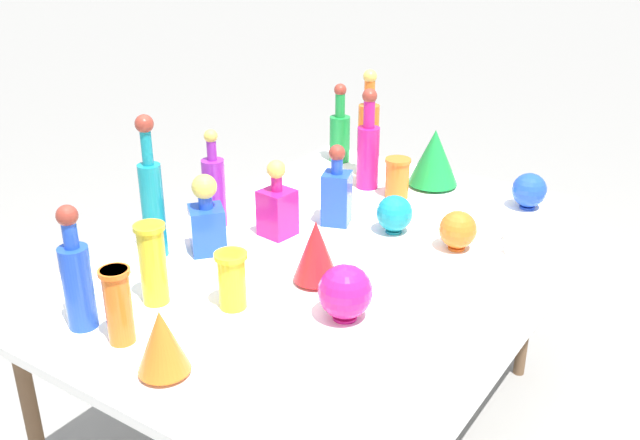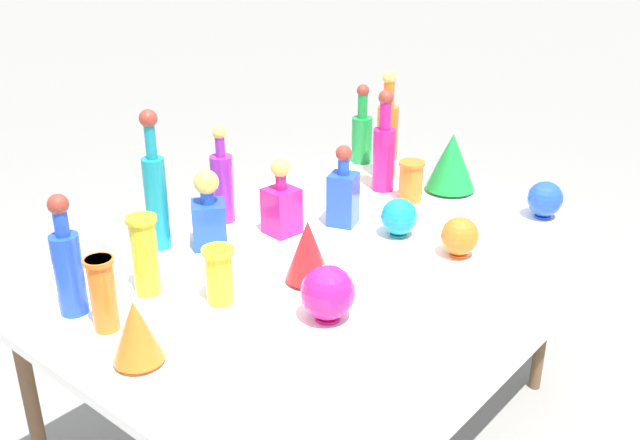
# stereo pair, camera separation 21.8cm
# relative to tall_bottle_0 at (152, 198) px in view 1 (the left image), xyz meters

# --- Properties ---
(ground_plane) EXTENTS (40.00, 40.00, 0.00)m
(ground_plane) POSITION_rel_tall_bottle_0_xyz_m (0.31, -0.40, -0.95)
(ground_plane) COLOR gray
(display_table) EXTENTS (1.76, 1.11, 0.76)m
(display_table) POSITION_rel_tall_bottle_0_xyz_m (0.31, -0.44, -0.25)
(display_table) COLOR white
(display_table) RESTS_ON ground
(tall_bottle_0) EXTENTS (0.07, 0.07, 0.44)m
(tall_bottle_0) POSITION_rel_tall_bottle_0_xyz_m (0.00, 0.00, 0.00)
(tall_bottle_0) COLOR teal
(tall_bottle_0) RESTS_ON display_table
(tall_bottle_1) EXTENTS (0.08, 0.08, 0.33)m
(tall_bottle_1) POSITION_rel_tall_bottle_0_xyz_m (0.27, -0.00, -0.05)
(tall_bottle_1) COLOR purple
(tall_bottle_1) RESTS_ON display_table
(tall_bottle_2) EXTENTS (0.07, 0.07, 0.34)m
(tall_bottle_2) POSITION_rel_tall_bottle_0_xyz_m (-0.39, -0.14, -0.05)
(tall_bottle_2) COLOR blue
(tall_bottle_2) RESTS_ON display_table
(tall_bottle_3) EXTENTS (0.08, 0.08, 0.42)m
(tall_bottle_3) POSITION_rel_tall_bottle_0_xyz_m (0.96, -0.18, -0.01)
(tall_bottle_3) COLOR orange
(tall_bottle_3) RESTS_ON display_table
(tall_bottle_4) EXTENTS (0.08, 0.08, 0.33)m
(tall_bottle_4) POSITION_rel_tall_bottle_0_xyz_m (1.05, 0.00, -0.06)
(tall_bottle_4) COLOR #198C38
(tall_bottle_4) RESTS_ON display_table
(tall_bottle_5) EXTENTS (0.08, 0.08, 0.38)m
(tall_bottle_5) POSITION_rel_tall_bottle_0_xyz_m (0.85, -0.25, -0.03)
(tall_bottle_5) COLOR #C61972
(tall_bottle_5) RESTS_ON display_table
(square_decanter_0) EXTENTS (0.15, 0.15, 0.25)m
(square_decanter_0) POSITION_rel_tall_bottle_0_xyz_m (0.11, -0.11, -0.08)
(square_decanter_0) COLOR blue
(square_decanter_0) RESTS_ON display_table
(square_decanter_1) EXTENTS (0.11, 0.11, 0.26)m
(square_decanter_1) POSITION_rel_tall_bottle_0_xyz_m (0.32, -0.22, -0.09)
(square_decanter_1) COLOR #C61972
(square_decanter_1) RESTS_ON display_table
(square_decanter_2) EXTENTS (0.11, 0.11, 0.28)m
(square_decanter_2) POSITION_rel_tall_bottle_0_xyz_m (0.51, -0.33, -0.08)
(square_decanter_2) COLOR blue
(square_decanter_2) RESTS_ON display_table
(slender_vase_0) EXTENTS (0.08, 0.08, 0.20)m
(slender_vase_0) POSITION_rel_tall_bottle_0_xyz_m (-0.39, -0.28, -0.08)
(slender_vase_0) COLOR orange
(slender_vase_0) RESTS_ON display_table
(slender_vase_1) EXTENTS (0.08, 0.08, 0.23)m
(slender_vase_1) POSITION_rel_tall_bottle_0_xyz_m (-0.20, -0.21, -0.06)
(slender_vase_1) COLOR yellow
(slender_vase_1) RESTS_ON display_table
(slender_vase_2) EXTENTS (0.09, 0.09, 0.15)m
(slender_vase_2) POSITION_rel_tall_bottle_0_xyz_m (0.83, -0.39, -0.11)
(slender_vase_2) COLOR orange
(slender_vase_2) RESTS_ON display_table
(slender_vase_3) EXTENTS (0.09, 0.09, 0.16)m
(slender_vase_3) POSITION_rel_tall_bottle_0_xyz_m (-0.11, -0.39, -0.10)
(slender_vase_3) COLOR yellow
(slender_vase_3) RESTS_ON display_table
(fluted_vase_0) EXTENTS (0.19, 0.19, 0.22)m
(fluted_vase_0) POSITION_rel_tall_bottle_0_xyz_m (1.00, -0.45, -0.07)
(fluted_vase_0) COLOR #198C38
(fluted_vase_0) RESTS_ON display_table
(fluted_vase_1) EXTENTS (0.13, 0.13, 0.19)m
(fluted_vase_1) POSITION_rel_tall_bottle_0_xyz_m (0.13, -0.50, -0.09)
(fluted_vase_1) COLOR red
(fluted_vase_1) RESTS_ON display_table
(fluted_vase_2) EXTENTS (0.12, 0.12, 0.17)m
(fluted_vase_2) POSITION_rel_tall_bottle_0_xyz_m (-0.42, -0.46, -0.10)
(fluted_vase_2) COLOR orange
(fluted_vase_2) RESTS_ON display_table
(round_bowl_0) EXTENTS (0.12, 0.12, 0.13)m
(round_bowl_0) POSITION_rel_tall_bottle_0_xyz_m (0.55, -0.53, -0.12)
(round_bowl_0) COLOR teal
(round_bowl_0) RESTS_ON display_table
(round_bowl_1) EXTENTS (0.12, 0.12, 0.13)m
(round_bowl_1) POSITION_rel_tall_bottle_0_xyz_m (0.99, -0.82, -0.12)
(round_bowl_1) COLOR blue
(round_bowl_1) RESTS_ON display_table
(round_bowl_2) EXTENTS (0.14, 0.14, 0.15)m
(round_bowl_2) POSITION_rel_tall_bottle_0_xyz_m (0.01, -0.67, -0.11)
(round_bowl_2) COLOR #C61972
(round_bowl_2) RESTS_ON display_table
(round_bowl_3) EXTENTS (0.12, 0.12, 0.13)m
(round_bowl_3) POSITION_rel_tall_bottle_0_xyz_m (0.55, -0.75, -0.12)
(round_bowl_3) COLOR orange
(round_bowl_3) RESTS_ON display_table
(price_tag_left) EXTENTS (0.06, 0.02, 0.04)m
(price_tag_left) POSITION_rel_tall_bottle_0_xyz_m (0.62, -0.89, -0.17)
(price_tag_left) COLOR white
(price_tag_left) RESTS_ON display_table
(price_tag_center) EXTENTS (0.05, 0.02, 0.03)m
(price_tag_center) POSITION_rel_tall_bottle_0_xyz_m (0.71, -0.85, -0.17)
(price_tag_center) COLOR white
(price_tag_center) RESTS_ON display_table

